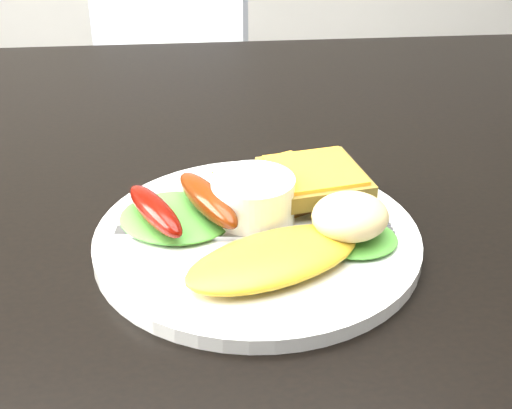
{
  "coord_description": "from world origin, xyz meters",
  "views": [
    {
      "loc": [
        -0.06,
        -0.61,
        1.06
      ],
      "look_at": [
        -0.02,
        -0.13,
        0.78
      ],
      "focal_mm": 50.0,
      "sensor_mm": 36.0,
      "label": 1
    }
  ],
  "objects_px": {
    "plate": "(257,239)",
    "dining_chair": "(170,113)",
    "person": "(142,89)",
    "dining_table": "(260,183)"
  },
  "relations": [
    {
      "from": "dining_table",
      "to": "dining_chair",
      "type": "relative_size",
      "value": 3.13
    },
    {
      "from": "dining_table",
      "to": "person",
      "type": "relative_size",
      "value": 0.9
    },
    {
      "from": "person",
      "to": "plate",
      "type": "xyz_separation_m",
      "value": [
        0.13,
        -0.59,
        0.09
      ]
    },
    {
      "from": "person",
      "to": "plate",
      "type": "distance_m",
      "value": 0.61
    },
    {
      "from": "person",
      "to": "plate",
      "type": "relative_size",
      "value": 5.17
    },
    {
      "from": "dining_chair",
      "to": "person",
      "type": "height_order",
      "value": "person"
    },
    {
      "from": "dining_chair",
      "to": "dining_table",
      "type": "bearing_deg",
      "value": -59.19
    },
    {
      "from": "dining_chair",
      "to": "person",
      "type": "relative_size",
      "value": 0.29
    },
    {
      "from": "plate",
      "to": "dining_chair",
      "type": "bearing_deg",
      "value": 95.76
    },
    {
      "from": "dining_table",
      "to": "dining_chair",
      "type": "distance_m",
      "value": 0.92
    }
  ]
}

